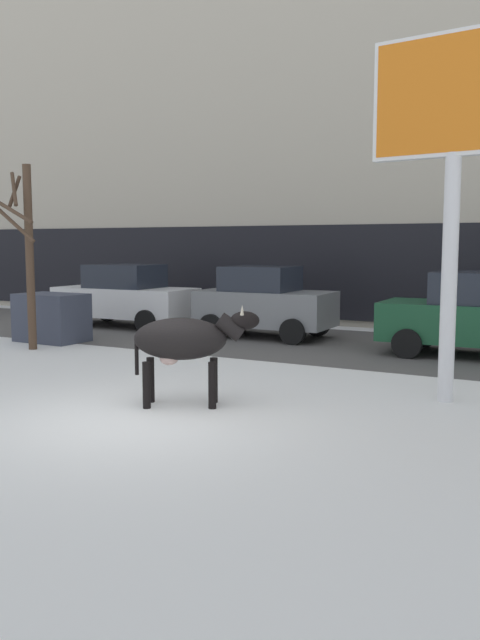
% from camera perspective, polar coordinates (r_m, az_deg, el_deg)
% --- Properties ---
extents(ground_plane, '(120.00, 120.00, 0.00)m').
position_cam_1_polar(ground_plane, '(9.46, -9.21, -8.49)').
color(ground_plane, white).
extents(road_strip, '(60.00, 5.60, 0.01)m').
position_cam_1_polar(road_strip, '(16.27, 7.88, -2.12)').
color(road_strip, '#514F4C').
rests_on(road_strip, ground).
extents(building_facade, '(44.00, 6.10, 13.00)m').
position_cam_1_polar(building_facade, '(22.78, 14.25, 16.58)').
color(building_facade, '#BCB29E').
rests_on(building_facade, ground).
extents(cow_black, '(1.87, 1.24, 1.54)m').
position_cam_1_polar(cow_black, '(10.02, -4.74, -1.78)').
color(cow_black, black).
rests_on(cow_black, ground).
extents(billboard, '(2.53, 0.49, 5.56)m').
position_cam_1_polar(billboard, '(10.80, 17.96, 16.23)').
color(billboard, silver).
rests_on(billboard, ground).
extents(car_white_sedan, '(4.23, 2.04, 1.84)m').
position_cam_1_polar(car_white_sedan, '(19.87, -9.83, 2.03)').
color(car_white_sedan, white).
rests_on(car_white_sedan, ground).
extents(car_grey_hatchback, '(3.53, 1.97, 1.86)m').
position_cam_1_polar(car_grey_hatchback, '(17.35, 2.09, 1.54)').
color(car_grey_hatchback, slate).
rests_on(car_grey_hatchback, ground).
extents(pedestrian_near_billboard, '(0.36, 0.24, 1.73)m').
position_cam_1_polar(pedestrian_near_billboard, '(18.14, 17.35, 1.32)').
color(pedestrian_near_billboard, '#282833').
rests_on(pedestrian_near_billboard, ground).
extents(bare_tree_left_lot, '(1.13, 0.85, 4.23)m').
position_cam_1_polar(bare_tree_left_lot, '(15.99, -17.81, 5.79)').
color(bare_tree_left_lot, '#4C3828').
rests_on(bare_tree_left_lot, ground).
extents(dumpster, '(1.73, 1.15, 1.20)m').
position_cam_1_polar(dumpster, '(17.32, -15.86, 0.20)').
color(dumpster, '#383D4C').
rests_on(dumpster, ground).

